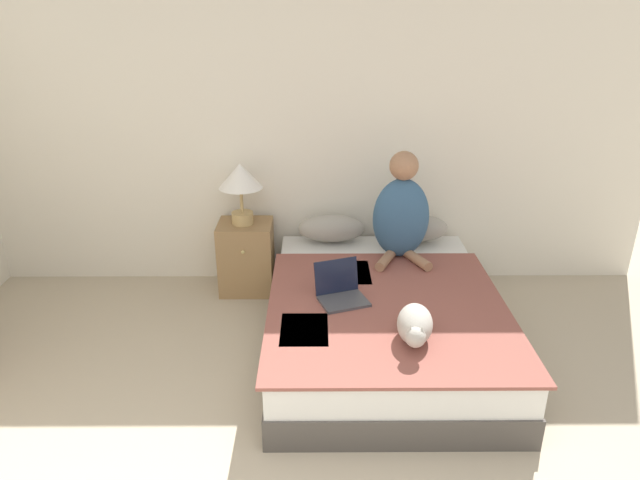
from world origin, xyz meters
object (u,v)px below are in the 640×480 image
(pillow_near, at_px, (331,228))
(table_lamp, at_px, (240,181))
(bed, at_px, (383,319))
(person_sitting, at_px, (401,213))
(pillow_far, at_px, (414,228))
(laptop_open, at_px, (341,292))
(nightstand, at_px, (246,257))
(cat_tabby, at_px, (415,325))

(pillow_near, distance_m, table_lamp, 0.79)
(bed, relative_size, person_sitting, 2.53)
(pillow_near, height_order, pillow_far, same)
(bed, bearing_deg, pillow_far, 69.13)
(pillow_far, distance_m, laptop_open, 1.13)
(bed, bearing_deg, nightstand, 140.51)
(table_lamp, bearing_deg, pillow_far, 1.44)
(pillow_far, distance_m, table_lamp, 1.39)
(bed, relative_size, nightstand, 3.52)
(bed, distance_m, laptop_open, 0.39)
(person_sitting, relative_size, table_lamp, 1.66)
(person_sitting, distance_m, laptop_open, 0.85)
(nightstand, bearing_deg, pillow_near, 2.79)
(bed, height_order, pillow_near, pillow_near)
(nightstand, bearing_deg, person_sitting, -12.56)
(pillow_near, bearing_deg, pillow_far, 0.00)
(cat_tabby, height_order, laptop_open, laptop_open)
(person_sitting, distance_m, nightstand, 1.28)
(pillow_far, bearing_deg, laptop_open, -122.85)
(pillow_near, xyz_separation_m, laptop_open, (0.04, -0.95, -0.06))
(person_sitting, xyz_separation_m, table_lamp, (-1.17, 0.26, 0.17))
(bed, distance_m, pillow_near, 0.96)
(person_sitting, bearing_deg, pillow_near, 149.34)
(bed, xyz_separation_m, person_sitting, (0.17, 0.56, 0.54))
(pillow_far, bearing_deg, table_lamp, -178.56)
(laptop_open, height_order, table_lamp, table_lamp)
(bed, distance_m, table_lamp, 1.48)
(nightstand, bearing_deg, laptop_open, -52.23)
(person_sitting, bearing_deg, bed, -106.78)
(pillow_far, relative_size, person_sitting, 0.66)
(pillow_far, xyz_separation_m, cat_tabby, (-0.22, -1.42, -0.01))
(bed, height_order, laptop_open, laptop_open)
(pillow_near, relative_size, nightstand, 0.92)
(pillow_far, xyz_separation_m, nightstand, (-1.32, -0.03, -0.23))
(laptop_open, bearing_deg, person_sitting, 35.86)
(pillow_near, distance_m, laptop_open, 0.95)
(pillow_near, height_order, laptop_open, laptop_open)
(laptop_open, distance_m, table_lamp, 1.25)
(cat_tabby, bearing_deg, pillow_near, -154.79)
(cat_tabby, bearing_deg, nightstand, -133.17)
(person_sitting, bearing_deg, laptop_open, -124.80)
(pillow_far, relative_size, table_lamp, 1.10)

